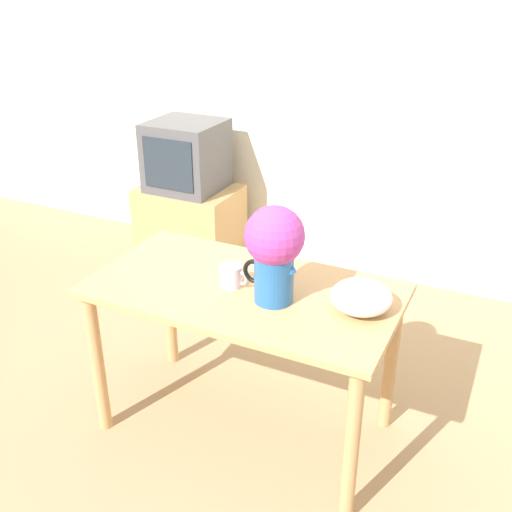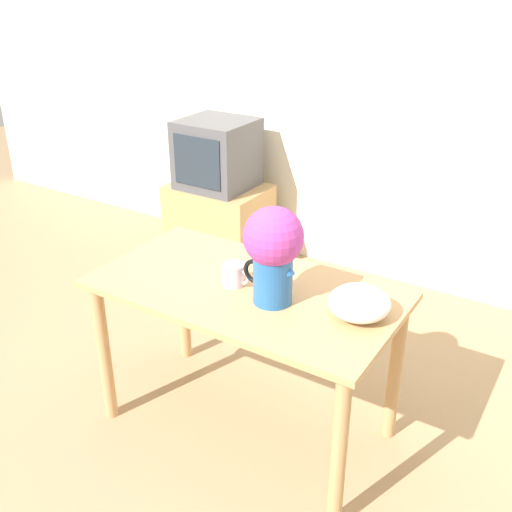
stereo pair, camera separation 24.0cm
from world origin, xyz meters
TOP-DOWN VIEW (x-y plane):
  - ground_plane at (0.00, 0.00)m, footprint 12.00×12.00m
  - wall_back at (0.00, 1.99)m, footprint 8.00×0.05m
  - table at (0.01, 0.17)m, footprint 1.32×0.71m
  - flower_vase at (0.17, 0.13)m, footprint 0.26×0.24m
  - coffee_mug at (-0.04, 0.16)m, footprint 0.13×0.10m
  - white_bowl at (0.51, 0.21)m, footprint 0.24×0.24m
  - tv_stand at (-1.15, 1.59)m, footprint 0.69×0.48m
  - tv_set at (-1.15, 1.59)m, footprint 0.48×0.47m

SIDE VIEW (x-z plane):
  - ground_plane at x=0.00m, z-range 0.00..0.00m
  - tv_stand at x=-1.15m, z-range 0.00..0.57m
  - table at x=0.01m, z-range 0.26..1.02m
  - coffee_mug at x=-0.04m, z-range 0.76..0.86m
  - tv_set at x=-1.15m, z-range 0.57..1.04m
  - white_bowl at x=0.51m, z-range 0.76..0.88m
  - flower_vase at x=0.17m, z-range 0.79..1.20m
  - wall_back at x=0.00m, z-range 0.00..2.60m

